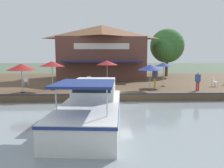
{
  "coord_description": "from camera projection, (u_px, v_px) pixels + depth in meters",
  "views": [
    {
      "loc": [
        16.0,
        -1.02,
        3.4
      ],
      "look_at": [
        -1.0,
        -0.21,
        1.3
      ],
      "focal_mm": 35.0,
      "sensor_mm": 36.0,
      "label": 1
    }
  ],
  "objects": [
    {
      "name": "ground_plane",
      "position": [
        115.0,
        103.0,
        16.32
      ],
      "size": [
        220.0,
        220.0,
        0.0
      ],
      "primitive_type": "plane",
      "color": "#4C5B47"
    },
    {
      "name": "quay_deck",
      "position": [
        110.0,
        82.0,
        27.19
      ],
      "size": [
        22.0,
        56.0,
        0.6
      ],
      "primitive_type": "cube",
      "color": "brown",
      "rests_on": "ground"
    },
    {
      "name": "quay_edge_fender",
      "position": [
        115.0,
        94.0,
        16.34
      ],
      "size": [
        0.2,
        50.4,
        0.1
      ],
      "primitive_type": "cube",
      "color": "#2D2D33",
      "rests_on": "quay_deck"
    },
    {
      "name": "waterfront_restaurant",
      "position": [
        102.0,
        51.0,
        29.16
      ],
      "size": [
        9.48,
        11.29,
        7.0
      ],
      "color": "brown",
      "rests_on": "quay_deck"
    },
    {
      "name": "patio_umbrella_by_entrance",
      "position": [
        107.0,
        63.0,
        20.69
      ],
      "size": [
        2.06,
        2.06,
        2.51
      ],
      "color": "#B7B7B7",
      "rests_on": "quay_deck"
    },
    {
      "name": "patio_umbrella_near_quay_edge",
      "position": [
        164.0,
        65.0,
        20.74
      ],
      "size": [
        1.7,
        1.7,
        2.33
      ],
      "color": "#B7B7B7",
      "rests_on": "quay_deck"
    },
    {
      "name": "patio_umbrella_mid_patio_left",
      "position": [
        150.0,
        67.0,
        18.56
      ],
      "size": [
        2.16,
        2.16,
        2.22
      ],
      "color": "#B7B7B7",
      "rests_on": "quay_deck"
    },
    {
      "name": "patio_umbrella_mid_patio_right",
      "position": [
        52.0,
        64.0,
        18.4
      ],
      "size": [
        2.09,
        2.09,
        2.5
      ],
      "color": "#B7B7B7",
      "rests_on": "quay_deck"
    },
    {
      "name": "patio_umbrella_far_corner",
      "position": [
        21.0,
        67.0,
        17.13
      ],
      "size": [
        2.25,
        2.25,
        2.33
      ],
      "color": "#B7B7B7",
      "rests_on": "quay_deck"
    },
    {
      "name": "cafe_chair_facing_river",
      "position": [
        89.0,
        80.0,
        22.41
      ],
      "size": [
        0.51,
        0.51,
        0.85
      ],
      "color": "white",
      "rests_on": "quay_deck"
    },
    {
      "name": "cafe_chair_beside_entrance",
      "position": [
        26.0,
        81.0,
        21.51
      ],
      "size": [
        0.56,
        0.56,
        0.85
      ],
      "color": "white",
      "rests_on": "quay_deck"
    },
    {
      "name": "cafe_chair_far_corner_seat",
      "position": [
        214.0,
        81.0,
        20.97
      ],
      "size": [
        0.59,
        0.59,
        0.85
      ],
      "color": "white",
      "rests_on": "quay_deck"
    },
    {
      "name": "person_near_entrance",
      "position": [
        155.0,
        75.0,
        19.73
      ],
      "size": [
        0.52,
        0.52,
        1.83
      ],
      "color": "gold",
      "rests_on": "quay_deck"
    },
    {
      "name": "person_at_quay_edge",
      "position": [
        198.0,
        79.0,
        18.2
      ],
      "size": [
        0.45,
        0.45,
        1.59
      ],
      "color": "#B23338",
      "rests_on": "quay_deck"
    },
    {
      "name": "motorboat_far_downstream",
      "position": [
        94.0,
        105.0,
        11.8
      ],
      "size": [
        9.28,
        3.53,
        2.3
      ],
      "color": "silver",
      "rests_on": "river_water"
    },
    {
      "name": "tree_downstream_bank",
      "position": [
        166.0,
        47.0,
        31.67
      ],
      "size": [
        5.18,
        4.93,
        6.9
      ],
      "color": "brown",
      "rests_on": "quay_deck"
    }
  ]
}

